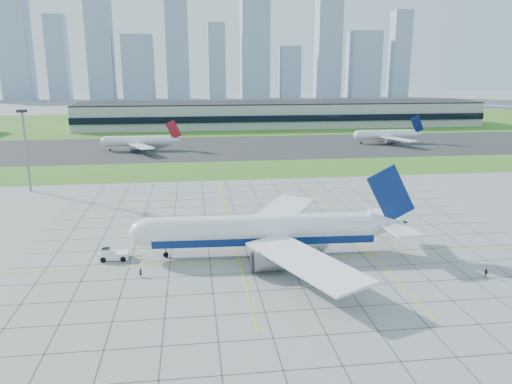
# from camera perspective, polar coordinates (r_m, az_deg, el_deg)

# --- Properties ---
(ground) EXTENTS (1400.00, 1400.00, 0.00)m
(ground) POSITION_cam_1_polar(r_m,az_deg,el_deg) (105.35, 3.46, -7.26)
(ground) COLOR gray
(ground) RESTS_ON ground
(grass_median) EXTENTS (700.00, 35.00, 0.04)m
(grass_median) POSITION_cam_1_polar(r_m,az_deg,el_deg) (191.10, -1.59, 2.58)
(grass_median) COLOR #3A6D1F
(grass_median) RESTS_ON ground
(asphalt_taxiway) EXTENTS (700.00, 75.00, 0.04)m
(asphalt_taxiway) POSITION_cam_1_polar(r_m,az_deg,el_deg) (245.01, -2.91, 5.15)
(asphalt_taxiway) COLOR #383838
(asphalt_taxiway) RESTS_ON ground
(grass_far) EXTENTS (700.00, 145.00, 0.04)m
(grass_far) POSITION_cam_1_polar(r_m,az_deg,el_deg) (353.84, -4.35, 7.92)
(grass_far) COLOR #3A6D1F
(grass_far) RESTS_ON ground
(apron_markings) EXTENTS (120.00, 130.00, 0.03)m
(apron_markings) POSITION_cam_1_polar(r_m,az_deg,el_deg) (115.63, 2.64, -5.25)
(apron_markings) COLOR #474744
(apron_markings) RESTS_ON ground
(terminal) EXTENTS (260.00, 43.00, 15.80)m
(terminal) POSITION_cam_1_polar(r_m,az_deg,el_deg) (332.79, 2.84, 8.91)
(terminal) COLOR #B7B7B2
(terminal) RESTS_ON ground
(light_mast) EXTENTS (2.50, 2.50, 25.60)m
(light_mast) POSITION_cam_1_polar(r_m,az_deg,el_deg) (170.60, -24.89, 5.37)
(light_mast) COLOR gray
(light_mast) RESTS_ON ground
(city_skyline) EXTENTS (523.00, 32.40, 160.00)m
(city_skyline) POSITION_cam_1_polar(r_m,az_deg,el_deg) (616.66, -6.73, 16.02)
(city_skyline) COLOR #97A9C5
(city_skyline) RESTS_ON ground
(airliner) EXTENTS (59.90, 60.63, 18.85)m
(airliner) POSITION_cam_1_polar(r_m,az_deg,el_deg) (104.29, 1.09, -4.45)
(airliner) COLOR white
(airliner) RESTS_ON ground
(pushback_tug) EXTENTS (8.70, 3.25, 2.41)m
(pushback_tug) POSITION_cam_1_polar(r_m,az_deg,el_deg) (106.82, -16.06, -6.89)
(pushback_tug) COLOR white
(pushback_tug) RESTS_ON ground
(crew_near) EXTENTS (0.70, 0.65, 1.61)m
(crew_near) POSITION_cam_1_polar(r_m,az_deg,el_deg) (97.35, -13.05, -8.96)
(crew_near) COLOR black
(crew_near) RESTS_ON ground
(crew_far) EXTENTS (1.06, 1.09, 1.76)m
(crew_far) POSITION_cam_1_polar(r_m,az_deg,el_deg) (103.86, 24.80, -8.41)
(crew_far) COLOR black
(crew_far) RESTS_ON ground
(distant_jet_1) EXTENTS (35.04, 42.66, 14.08)m
(distant_jet_1) POSITION_cam_1_polar(r_m,az_deg,el_deg) (240.94, -13.16, 5.71)
(distant_jet_1) COLOR white
(distant_jet_1) RESTS_ON ground
(distant_jet_2) EXTENTS (34.78, 42.66, 14.08)m
(distant_jet_2) POSITION_cam_1_polar(r_m,az_deg,el_deg) (265.44, 14.75, 6.38)
(distant_jet_2) COLOR white
(distant_jet_2) RESTS_ON ground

